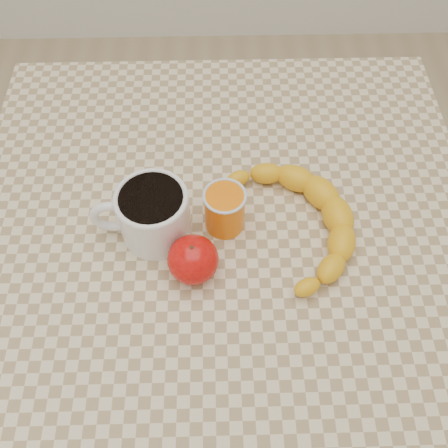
{
  "coord_description": "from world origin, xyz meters",
  "views": [
    {
      "loc": [
        -0.01,
        -0.41,
        1.4
      ],
      "look_at": [
        0.0,
        0.0,
        0.77
      ],
      "focal_mm": 40.0,
      "sensor_mm": 36.0,
      "label": 1
    }
  ],
  "objects_px": {
    "coffee_mug": "(152,213)",
    "apple": "(193,260)",
    "orange_juice_glass": "(225,209)",
    "banana": "(298,220)",
    "table": "(224,258)"
  },
  "relations": [
    {
      "from": "coffee_mug",
      "to": "banana",
      "type": "distance_m",
      "value": 0.22
    },
    {
      "from": "table",
      "to": "banana",
      "type": "bearing_deg",
      "value": 1.24
    },
    {
      "from": "orange_juice_glass",
      "to": "banana",
      "type": "bearing_deg",
      "value": -5.95
    },
    {
      "from": "orange_juice_glass",
      "to": "apple",
      "type": "xyz_separation_m",
      "value": [
        -0.05,
        -0.08,
        -0.01
      ]
    },
    {
      "from": "apple",
      "to": "banana",
      "type": "distance_m",
      "value": 0.17
    },
    {
      "from": "apple",
      "to": "coffee_mug",
      "type": "bearing_deg",
      "value": 130.66
    },
    {
      "from": "coffee_mug",
      "to": "table",
      "type": "bearing_deg",
      "value": -1.34
    },
    {
      "from": "table",
      "to": "banana",
      "type": "relative_size",
      "value": 2.46
    },
    {
      "from": "orange_juice_glass",
      "to": "apple",
      "type": "bearing_deg",
      "value": -119.74
    },
    {
      "from": "coffee_mug",
      "to": "apple",
      "type": "bearing_deg",
      "value": -49.34
    },
    {
      "from": "banana",
      "to": "orange_juice_glass",
      "type": "bearing_deg",
      "value": 159.56
    },
    {
      "from": "table",
      "to": "orange_juice_glass",
      "type": "distance_m",
      "value": 0.13
    },
    {
      "from": "coffee_mug",
      "to": "orange_juice_glass",
      "type": "xyz_separation_m",
      "value": [
        0.11,
        0.01,
        -0.01
      ]
    },
    {
      "from": "table",
      "to": "apple",
      "type": "relative_size",
      "value": 9.04
    },
    {
      "from": "orange_juice_glass",
      "to": "banana",
      "type": "relative_size",
      "value": 0.23
    }
  ]
}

